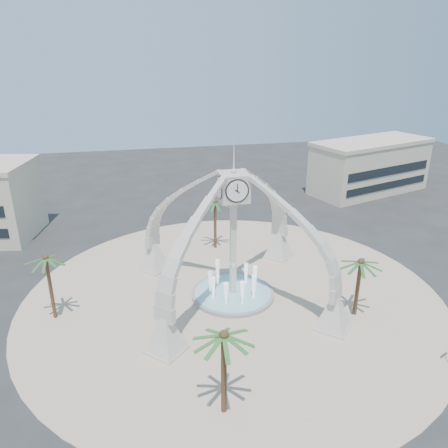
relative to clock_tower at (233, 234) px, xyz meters
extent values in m
plane|color=#282828|center=(0.00, 0.00, -6.49)|extent=(140.00, 140.00, 0.00)
cylinder|color=tan|center=(0.00, 0.00, -6.46)|extent=(40.00, 40.00, 0.06)
cube|color=beige|center=(0.00, 0.00, -1.59)|extent=(0.55, 0.55, 9.80)
cube|color=beige|center=(0.00, 0.00, 4.56)|extent=(2.50, 2.50, 2.50)
cone|color=beige|center=(0.00, 0.00, 7.81)|extent=(0.20, 0.20, 4.00)
cylinder|color=white|center=(0.00, -1.29, 4.56)|extent=(1.84, 0.04, 1.84)
pyramid|color=beige|center=(7.07, 7.07, -4.89)|extent=(3.80, 3.80, 3.20)
pyramid|color=beige|center=(-7.07, 7.07, -4.89)|extent=(3.80, 3.80, 3.20)
pyramid|color=beige|center=(-7.07, -7.07, -4.89)|extent=(3.80, 3.80, 3.20)
pyramid|color=beige|center=(7.07, -7.07, -4.89)|extent=(3.80, 3.80, 3.20)
cylinder|color=gray|center=(0.00, 0.00, -6.29)|extent=(8.00, 8.00, 0.40)
cylinder|color=#88C3CB|center=(0.00, 0.00, -6.07)|extent=(7.40, 7.40, 0.04)
cone|color=white|center=(0.00, 0.00, -4.47)|extent=(0.60, 0.60, 3.20)
cube|color=beige|center=(30.00, 28.00, -2.49)|extent=(21.49, 13.79, 8.00)
cube|color=beige|center=(30.00, 28.00, 1.81)|extent=(21.87, 14.17, 0.60)
cylinder|color=brown|center=(9.97, -5.50, -3.77)|extent=(0.36, 0.36, 5.44)
cylinder|color=brown|center=(-16.32, -0.24, -3.45)|extent=(0.32, 0.32, 6.08)
cylinder|color=brown|center=(0.52, 11.21, -3.51)|extent=(0.35, 0.35, 5.95)
cylinder|color=brown|center=(-3.96, -14.05, -3.41)|extent=(0.38, 0.38, 6.17)
camera|label=1|loc=(-8.71, -35.71, 15.77)|focal=35.00mm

